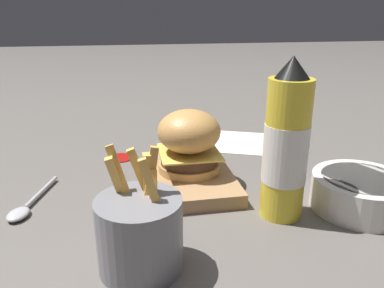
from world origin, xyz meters
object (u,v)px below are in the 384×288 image
object	(u,v)px
fries_basket	(140,231)
side_bowl	(361,192)
spoon	(24,208)
ketchup_bottle	(286,147)
serving_board	(192,175)
burger	(192,140)

from	to	relation	value
fries_basket	side_bowl	world-z (taller)	fries_basket
fries_basket	side_bowl	bearing A→B (deg)	-76.97
spoon	ketchup_bottle	bearing A→B (deg)	94.24
serving_board	burger	distance (m)	0.07
serving_board	side_bowl	bearing A→B (deg)	-121.53
side_bowl	spoon	bearing A→B (deg)	80.67
fries_basket	spoon	size ratio (longest dim) A/B	0.99
burger	side_bowl	distance (m)	0.30
ketchup_bottle	spoon	world-z (taller)	ketchup_bottle
side_bowl	spoon	world-z (taller)	side_bowl
side_bowl	ketchup_bottle	bearing A→B (deg)	87.51
serving_board	spoon	world-z (taller)	serving_board
serving_board	ketchup_bottle	distance (m)	0.21
serving_board	fries_basket	xyz separation A→B (m)	(-0.24, 0.11, 0.04)
ketchup_bottle	serving_board	bearing A→B (deg)	38.06
ketchup_bottle	fries_basket	world-z (taller)	ketchup_bottle
burger	fries_basket	distance (m)	0.26
burger	fries_basket	xyz separation A→B (m)	(-0.23, 0.11, -0.03)
serving_board	side_bowl	size ratio (longest dim) A/B	1.59
serving_board	fries_basket	bearing A→B (deg)	155.13
ketchup_bottle	side_bowl	bearing A→B (deg)	-92.49
serving_board	spoon	xyz separation A→B (m)	(-0.07, 0.29, -0.01)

